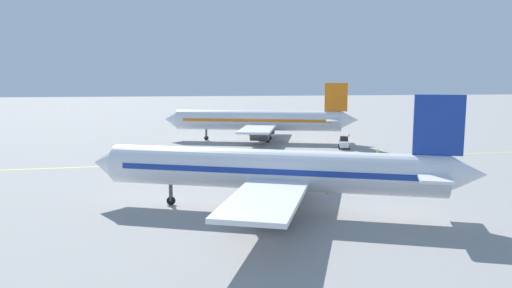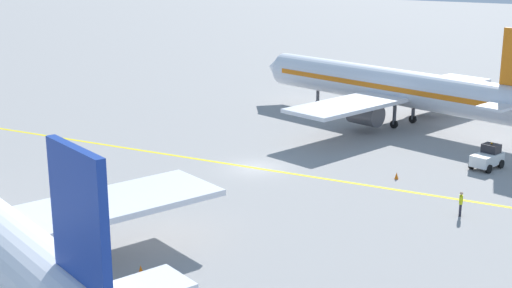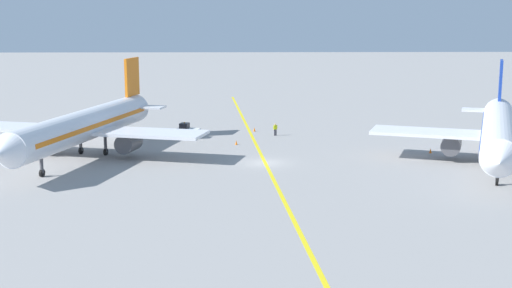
{
  "view_description": "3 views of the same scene",
  "coord_description": "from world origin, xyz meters",
  "px_view_note": "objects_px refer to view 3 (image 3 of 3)",
  "views": [
    {
      "loc": [
        -68.81,
        8.44,
        12.36
      ],
      "look_at": [
        -0.76,
        -0.09,
        2.55
      ],
      "focal_mm": 35.0,
      "sensor_mm": 36.0,
      "label": 1
    },
    {
      "loc": [
        -46.9,
        -29.22,
        17.08
      ],
      "look_at": [
        -1.37,
        -0.93,
        2.48
      ],
      "focal_mm": 50.0,
      "sensor_mm": 36.0,
      "label": 2
    },
    {
      "loc": [
        2.59,
        77.99,
        17.17
      ],
      "look_at": [
        1.08,
        2.65,
        2.67
      ],
      "focal_mm": 50.0,
      "sensor_mm": 36.0,
      "label": 3
    }
  ],
  "objects_px": {
    "airplane_at_gate": "(499,131)",
    "traffic_cone_by_wingtip": "(254,129)",
    "traffic_cone_far_edge": "(430,151)",
    "traffic_cone_near_nose": "(236,143)",
    "traffic_cone_mid_apron": "(81,129)",
    "airplane_adjacent_stand": "(86,126)",
    "baggage_tug_white": "(188,131)",
    "ground_crew_worker": "(275,129)"
  },
  "relations": [
    {
      "from": "ground_crew_worker",
      "to": "traffic_cone_far_edge",
      "type": "distance_m",
      "value": 21.77
    },
    {
      "from": "traffic_cone_by_wingtip",
      "to": "ground_crew_worker",
      "type": "bearing_deg",
      "value": 129.73
    },
    {
      "from": "ground_crew_worker",
      "to": "traffic_cone_by_wingtip",
      "type": "height_order",
      "value": "ground_crew_worker"
    },
    {
      "from": "airplane_at_gate",
      "to": "traffic_cone_far_edge",
      "type": "height_order",
      "value": "airplane_at_gate"
    },
    {
      "from": "baggage_tug_white",
      "to": "traffic_cone_mid_apron",
      "type": "relative_size",
      "value": 5.96
    },
    {
      "from": "ground_crew_worker",
      "to": "traffic_cone_near_nose",
      "type": "relative_size",
      "value": 3.05
    },
    {
      "from": "ground_crew_worker",
      "to": "traffic_cone_far_edge",
      "type": "height_order",
      "value": "ground_crew_worker"
    },
    {
      "from": "airplane_adjacent_stand",
      "to": "baggage_tug_white",
      "type": "bearing_deg",
      "value": -130.79
    },
    {
      "from": "airplane_adjacent_stand",
      "to": "traffic_cone_by_wingtip",
      "type": "xyz_separation_m",
      "value": [
        -19.78,
        -17.12,
        -3.43
      ]
    },
    {
      "from": "airplane_at_gate",
      "to": "traffic_cone_far_edge",
      "type": "distance_m",
      "value": 9.23
    },
    {
      "from": "baggage_tug_white",
      "to": "traffic_cone_near_nose",
      "type": "bearing_deg",
      "value": 141.4
    },
    {
      "from": "airplane_at_gate",
      "to": "traffic_cone_by_wingtip",
      "type": "distance_m",
      "value": 34.6
    },
    {
      "from": "airplane_at_gate",
      "to": "ground_crew_worker",
      "type": "distance_m",
      "value": 30.28
    },
    {
      "from": "traffic_cone_near_nose",
      "to": "traffic_cone_far_edge",
      "type": "distance_m",
      "value": 23.99
    },
    {
      "from": "airplane_adjacent_stand",
      "to": "traffic_cone_mid_apron",
      "type": "relative_size",
      "value": 63.72
    },
    {
      "from": "airplane_at_gate",
      "to": "traffic_cone_far_edge",
      "type": "relative_size",
      "value": 62.64
    },
    {
      "from": "baggage_tug_white",
      "to": "traffic_cone_near_nose",
      "type": "relative_size",
      "value": 5.96
    },
    {
      "from": "traffic_cone_near_nose",
      "to": "traffic_cone_mid_apron",
      "type": "bearing_deg",
      "value": -26.5
    },
    {
      "from": "traffic_cone_near_nose",
      "to": "airplane_at_gate",
      "type": "bearing_deg",
      "value": 157.49
    },
    {
      "from": "airplane_at_gate",
      "to": "traffic_cone_mid_apron",
      "type": "bearing_deg",
      "value": -24.26
    },
    {
      "from": "baggage_tug_white",
      "to": "traffic_cone_by_wingtip",
      "type": "xyz_separation_m",
      "value": [
        -9.0,
        -4.63,
        -0.63
      ]
    },
    {
      "from": "traffic_cone_far_edge",
      "to": "traffic_cone_near_nose",
      "type": "bearing_deg",
      "value": -13.74
    },
    {
      "from": "ground_crew_worker",
      "to": "traffic_cone_far_edge",
      "type": "xyz_separation_m",
      "value": [
        -18.04,
        12.18,
        -0.63
      ]
    },
    {
      "from": "traffic_cone_near_nose",
      "to": "traffic_cone_by_wingtip",
      "type": "bearing_deg",
      "value": -104.14
    },
    {
      "from": "traffic_cone_mid_apron",
      "to": "baggage_tug_white",
      "type": "bearing_deg",
      "value": 159.57
    },
    {
      "from": "traffic_cone_near_nose",
      "to": "baggage_tug_white",
      "type": "bearing_deg",
      "value": -38.6
    },
    {
      "from": "baggage_tug_white",
      "to": "ground_crew_worker",
      "type": "height_order",
      "value": "baggage_tug_white"
    },
    {
      "from": "airplane_adjacent_stand",
      "to": "ground_crew_worker",
      "type": "relative_size",
      "value": 20.86
    },
    {
      "from": "traffic_cone_mid_apron",
      "to": "traffic_cone_near_nose",
      "type": "bearing_deg",
      "value": 153.5
    },
    {
      "from": "airplane_adjacent_stand",
      "to": "ground_crew_worker",
      "type": "bearing_deg",
      "value": -148.62
    },
    {
      "from": "airplane_at_gate",
      "to": "traffic_cone_near_nose",
      "type": "distance_m",
      "value": 31.64
    },
    {
      "from": "ground_crew_worker",
      "to": "traffic_cone_mid_apron",
      "type": "relative_size",
      "value": 3.05
    },
    {
      "from": "traffic_cone_mid_apron",
      "to": "traffic_cone_far_edge",
      "type": "xyz_separation_m",
      "value": [
        -45.34,
        16.68,
        0.0
      ]
    },
    {
      "from": "traffic_cone_near_nose",
      "to": "traffic_cone_by_wingtip",
      "type": "distance_m",
      "value": 10.14
    },
    {
      "from": "traffic_cone_near_nose",
      "to": "traffic_cone_mid_apron",
      "type": "distance_m",
      "value": 24.62
    },
    {
      "from": "airplane_adjacent_stand",
      "to": "ground_crew_worker",
      "type": "height_order",
      "value": "airplane_adjacent_stand"
    },
    {
      "from": "airplane_adjacent_stand",
      "to": "traffic_cone_mid_apron",
      "type": "xyz_separation_m",
      "value": [
        4.73,
        -18.27,
        -3.43
      ]
    },
    {
      "from": "ground_crew_worker",
      "to": "airplane_adjacent_stand",
      "type": "bearing_deg",
      "value": 31.38
    },
    {
      "from": "airplane_at_gate",
      "to": "traffic_cone_by_wingtip",
      "type": "xyz_separation_m",
      "value": [
        26.58,
        -21.88,
        -3.43
      ]
    },
    {
      "from": "airplane_at_gate",
      "to": "traffic_cone_far_edge",
      "type": "xyz_separation_m",
      "value": [
        5.75,
        -6.35,
        -3.43
      ]
    },
    {
      "from": "airplane_at_gate",
      "to": "traffic_cone_by_wingtip",
      "type": "relative_size",
      "value": 62.64
    },
    {
      "from": "traffic_cone_near_nose",
      "to": "traffic_cone_far_edge",
      "type": "height_order",
      "value": "same"
    }
  ]
}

